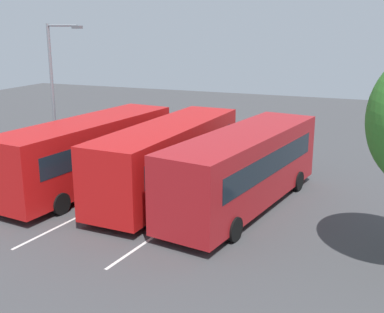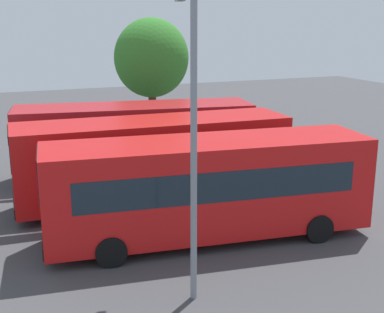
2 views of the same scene
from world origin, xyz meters
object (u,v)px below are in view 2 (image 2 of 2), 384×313
Objects in this scene: street_lamp at (192,128)px; bus_far_left at (135,138)px; depot_tree at (152,58)px; bus_center_left at (153,158)px; bus_center_right at (208,186)px.

bus_far_left is at bearing 4.11° from street_lamp.
bus_center_left is at bearing 72.10° from depot_tree.
street_lamp is 17.58m from depot_tree.
bus_far_left is 10.90m from street_lamp.
bus_far_left is 1.52× the size of depot_tree.
depot_tree is at bearing -104.78° from bus_far_left.
street_lamp is at bearing 75.13° from depot_tree.
bus_far_left is 1.00× the size of bus_center_right.
bus_center_left is (0.31, 3.58, 0.00)m from bus_far_left.
depot_tree is (-4.51, -16.99, 0.33)m from street_lamp.
bus_center_left is 1.37× the size of street_lamp.
bus_center_right is at bearing 101.36° from bus_far_left.
bus_center_right is (-0.53, 3.84, 0.00)m from bus_center_left.
street_lamp reaches higher than bus_far_left.
bus_far_left and bus_center_right have the same top height.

